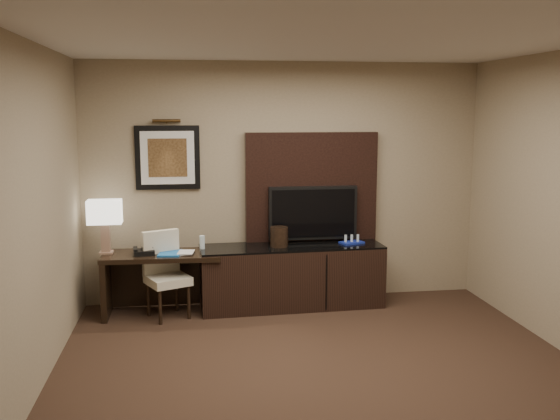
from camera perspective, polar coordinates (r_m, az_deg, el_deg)
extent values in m
cube|color=black|center=(5.08, 4.80, -16.27)|extent=(4.50, 5.00, 0.01)
cube|color=silver|center=(4.61, 5.27, 15.70)|extent=(4.50, 5.00, 0.01)
cube|color=gray|center=(7.09, 0.41, 2.52)|extent=(4.50, 0.01, 2.70)
cube|color=gray|center=(2.37, 19.20, -11.69)|extent=(4.50, 0.01, 2.70)
cube|color=gray|center=(4.69, -22.83, -1.66)|extent=(0.01, 5.00, 2.70)
cube|color=black|center=(6.82, -10.66, -6.62)|extent=(1.27, 0.59, 0.67)
cube|color=black|center=(6.95, 1.07, -6.05)|extent=(2.03, 0.64, 0.69)
cube|color=black|center=(7.09, 2.88, 1.86)|extent=(1.50, 0.12, 1.30)
cube|color=black|center=(7.03, 3.02, -0.26)|extent=(1.00, 0.08, 0.60)
cube|color=black|center=(6.96, -10.23, 4.74)|extent=(0.70, 0.04, 0.70)
cylinder|color=#422D15|center=(6.91, -10.34, 8.02)|extent=(0.04, 0.04, 0.30)
cube|color=blue|center=(6.68, -10.00, -3.91)|extent=(0.26, 0.33, 0.02)
imported|color=#B2A68C|center=(6.66, -9.34, -3.03)|extent=(0.17, 0.04, 0.22)
cylinder|color=white|center=(6.75, -7.13, -3.05)|extent=(0.06, 0.06, 0.17)
cylinder|color=black|center=(6.80, -0.08, -2.46)|extent=(0.23, 0.23, 0.22)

